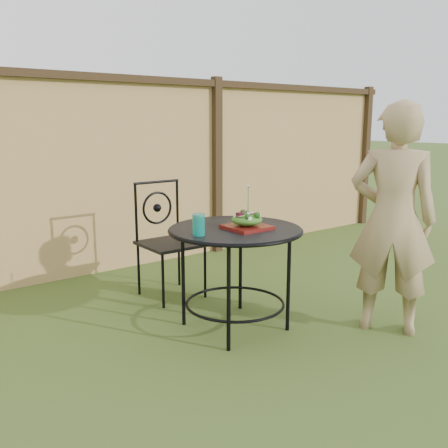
% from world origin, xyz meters
% --- Properties ---
extents(ground, '(60.00, 60.00, 0.00)m').
position_xyz_m(ground, '(0.00, 0.00, 0.00)').
color(ground, '#2A4416').
rests_on(ground, ground).
extents(fence, '(8.00, 0.12, 1.90)m').
position_xyz_m(fence, '(-0.00, 2.19, 0.95)').
color(fence, '#E8BA72').
rests_on(fence, ground).
extents(patio_table, '(0.92, 0.92, 0.72)m').
position_xyz_m(patio_table, '(0.12, 0.35, 0.59)').
color(patio_table, black).
rests_on(patio_table, ground).
extents(patio_chair, '(0.46, 0.46, 0.95)m').
position_xyz_m(patio_chair, '(0.11, 1.24, 0.50)').
color(patio_chair, black).
rests_on(patio_chair, ground).
extents(diner, '(0.64, 0.69, 1.57)m').
position_xyz_m(diner, '(0.95, -0.32, 0.79)').
color(diner, '#A3875D').
rests_on(diner, ground).
extents(salad_plate, '(0.27, 0.27, 0.02)m').
position_xyz_m(salad_plate, '(0.16, 0.28, 0.74)').
color(salad_plate, '#490B0A').
rests_on(salad_plate, patio_table).
extents(salad, '(0.21, 0.21, 0.08)m').
position_xyz_m(salad, '(0.16, 0.28, 0.79)').
color(salad, '#235614').
rests_on(salad, salad_plate).
extents(fork, '(0.01, 0.01, 0.18)m').
position_xyz_m(fork, '(0.17, 0.28, 0.92)').
color(fork, silver).
rests_on(fork, salad).
extents(drinking_glass, '(0.08, 0.08, 0.14)m').
position_xyz_m(drinking_glass, '(-0.21, 0.32, 0.79)').
color(drinking_glass, '#0B8375').
rests_on(drinking_glass, patio_table).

